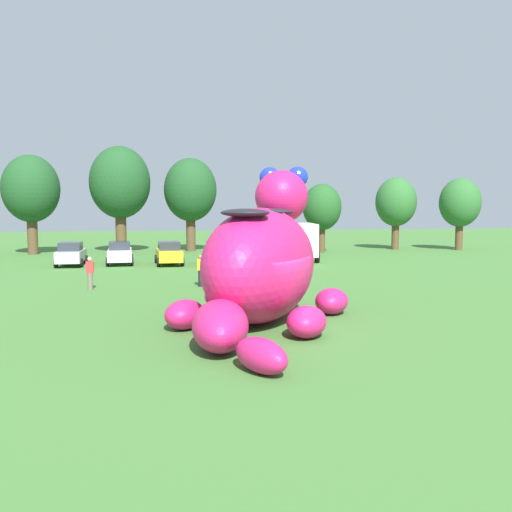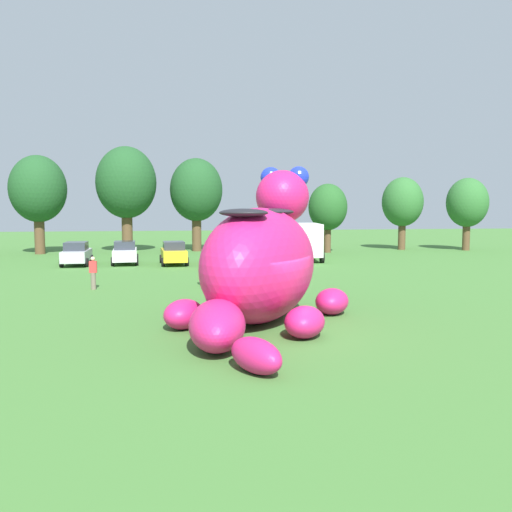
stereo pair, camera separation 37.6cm
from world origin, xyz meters
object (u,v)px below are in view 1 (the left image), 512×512
(giant_inflatable_creature, at_px, (261,263))
(spectator_mid_field, at_px, (201,271))
(car_orange, at_px, (218,253))
(box_truck, at_px, (299,240))
(car_white, at_px, (120,253))
(spectator_near_inflatable, at_px, (90,274))
(car_silver, at_px, (71,254))
(car_yellow, at_px, (169,253))

(giant_inflatable_creature, xyz_separation_m, spectator_mid_field, (-1.60, 9.24, -1.34))
(car_orange, bearing_deg, box_truck, 18.36)
(box_truck, bearing_deg, car_white, -175.93)
(car_white, height_order, spectator_near_inflatable, car_white)
(car_silver, distance_m, spectator_mid_field, 14.70)
(box_truck, bearing_deg, car_yellow, -169.67)
(spectator_near_inflatable, distance_m, spectator_mid_field, 5.70)
(car_silver, height_order, spectator_near_inflatable, car_silver)
(car_silver, distance_m, car_white, 3.44)
(giant_inflatable_creature, distance_m, spectator_near_inflatable, 11.66)
(spectator_near_inflatable, bearing_deg, car_silver, 103.10)
(spectator_near_inflatable, height_order, spectator_mid_field, same)
(car_silver, bearing_deg, car_yellow, -4.38)
(giant_inflatable_creature, height_order, spectator_near_inflatable, giant_inflatable_creature)
(car_orange, bearing_deg, spectator_mid_field, -100.45)
(giant_inflatable_creature, height_order, car_orange, giant_inflatable_creature)
(spectator_near_inflatable, bearing_deg, spectator_mid_field, 2.39)
(giant_inflatable_creature, distance_m, car_orange, 20.35)
(spectator_mid_field, bearing_deg, car_yellow, 97.57)
(giant_inflatable_creature, bearing_deg, car_orange, 88.77)
(car_white, relative_size, box_truck, 0.64)
(car_yellow, relative_size, car_orange, 1.02)
(car_silver, relative_size, box_truck, 0.62)
(giant_inflatable_creature, relative_size, car_yellow, 2.82)
(car_white, bearing_deg, box_truck, 4.07)
(car_yellow, bearing_deg, car_white, 165.94)
(car_orange, distance_m, box_truck, 7.24)
(car_silver, height_order, spectator_mid_field, car_silver)
(giant_inflatable_creature, distance_m, car_white, 22.63)
(car_yellow, xyz_separation_m, spectator_mid_field, (1.52, -11.44, -0.01))
(car_yellow, height_order, box_truck, box_truck)
(car_white, bearing_deg, spectator_near_inflatable, -92.63)
(car_yellow, distance_m, spectator_near_inflatable, 12.40)
(car_orange, relative_size, spectator_near_inflatable, 2.42)
(car_white, xyz_separation_m, car_orange, (7.15, -1.27, 0.00))
(giant_inflatable_creature, relative_size, box_truck, 1.80)
(car_white, xyz_separation_m, box_truck, (13.99, 0.99, 0.74))
(spectator_near_inflatable, bearing_deg, box_truck, 42.97)
(car_white, distance_m, car_orange, 7.27)
(spectator_near_inflatable, bearing_deg, car_white, 87.37)
(spectator_mid_field, bearing_deg, car_orange, 79.55)
(giant_inflatable_creature, xyz_separation_m, car_white, (-6.72, 21.57, -1.33))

